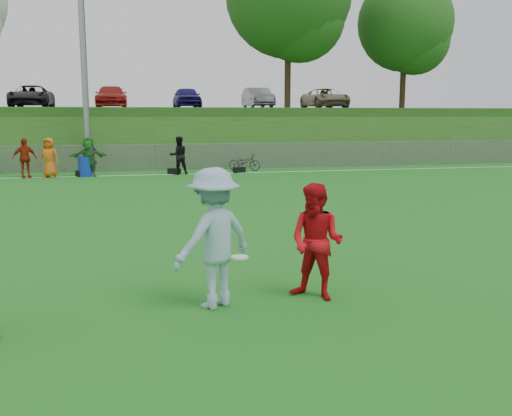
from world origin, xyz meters
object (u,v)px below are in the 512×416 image
object	(u,v)px
frisbee	(240,257)
bicycle	(245,162)
recycling_bin	(85,167)
player_blue	(214,238)
player_red_center	(317,242)

from	to	relation	value
frisbee	bicycle	distance (m)	19.87
frisbee	recycling_bin	world-z (taller)	recycling_bin
player_blue	recycling_bin	bearing A→B (deg)	-110.92
player_blue	frisbee	bearing A→B (deg)	103.45
player_red_center	recycling_bin	distance (m)	18.66
player_blue	bicycle	world-z (taller)	player_blue
player_blue	bicycle	xyz separation A→B (m)	(4.47, 19.11, -0.56)
bicycle	frisbee	bearing A→B (deg)	-163.98
player_blue	frisbee	world-z (taller)	player_blue
player_blue	recycling_bin	xyz separation A→B (m)	(-2.83, 18.14, -0.54)
frisbee	bicycle	xyz separation A→B (m)	(4.17, 19.42, -0.35)
recycling_bin	bicycle	bearing A→B (deg)	7.53
frisbee	bicycle	world-z (taller)	bicycle
player_blue	bicycle	size ratio (longest dim) A/B	1.24
frisbee	recycling_bin	bearing A→B (deg)	99.63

